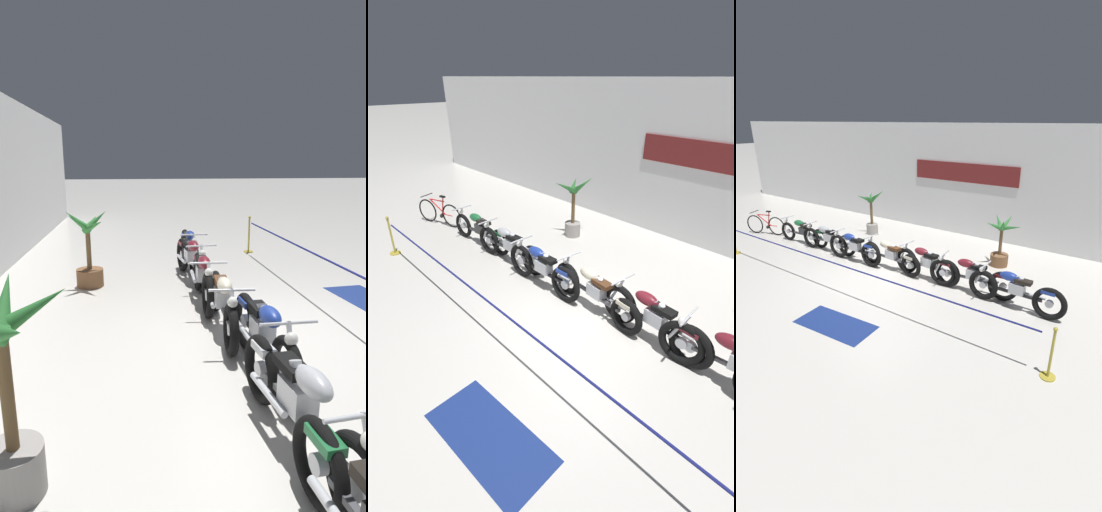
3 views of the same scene
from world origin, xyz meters
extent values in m
plane|color=silver|center=(0.00, 0.00, 0.00)|extent=(120.00, 120.00, 0.00)
cube|color=white|center=(0.00, 5.12, 2.10)|extent=(28.00, 0.25, 4.20)
cube|color=maroon|center=(0.10, 4.98, 2.44)|extent=(4.34, 0.04, 0.70)
torus|color=black|center=(-4.96, 0.55, 0.35)|extent=(0.71, 0.16, 0.70)
torus|color=black|center=(-3.28, 0.68, 0.35)|extent=(0.71, 0.16, 0.70)
cylinder|color=silver|center=(-4.96, 0.55, 0.35)|extent=(0.17, 0.09, 0.17)
cylinder|color=silver|center=(-3.28, 0.68, 0.35)|extent=(0.17, 0.09, 0.17)
cylinder|color=silver|center=(-5.05, 0.54, 0.63)|extent=(0.31, 0.08, 0.59)
cube|color=#2D2D30|center=(-4.07, 0.62, 0.51)|extent=(0.38, 0.25, 0.26)
cylinder|color=#2D2D30|center=(-4.11, 0.62, 0.71)|extent=(0.19, 0.12, 0.24)
cylinder|color=#2D2D30|center=(-4.03, 0.62, 0.71)|extent=(0.19, 0.12, 0.24)
cylinder|color=silver|center=(-3.78, 0.78, 0.37)|extent=(0.70, 0.12, 0.07)
cube|color=#47474C|center=(-4.12, 0.62, 0.37)|extent=(1.34, 0.16, 0.06)
ellipsoid|color=#1E6B38|center=(-4.30, 0.60, 0.77)|extent=(0.48, 0.26, 0.22)
cube|color=black|center=(-3.94, 0.63, 0.73)|extent=(0.41, 0.23, 0.09)
cube|color=#1E6B38|center=(-3.33, 0.68, 0.60)|extent=(0.33, 0.18, 0.08)
cylinder|color=silver|center=(-4.94, 0.55, 0.90)|extent=(0.08, 0.62, 0.04)
sphere|color=silver|center=(-5.02, 0.55, 0.76)|extent=(0.14, 0.14, 0.14)
torus|color=black|center=(-3.55, 0.52, 0.37)|extent=(0.75, 0.19, 0.75)
torus|color=black|center=(-1.90, 0.67, 0.37)|extent=(0.75, 0.19, 0.75)
cylinder|color=silver|center=(-3.55, 0.52, 0.37)|extent=(0.18, 0.10, 0.18)
cylinder|color=silver|center=(-1.90, 0.67, 0.37)|extent=(0.18, 0.10, 0.18)
cylinder|color=silver|center=(-3.64, 0.51, 0.66)|extent=(0.31, 0.08, 0.59)
cube|color=silver|center=(-2.68, 0.60, 0.53)|extent=(0.38, 0.25, 0.26)
cylinder|color=silver|center=(-2.72, 0.60, 0.73)|extent=(0.19, 0.13, 0.24)
cylinder|color=silver|center=(-2.64, 0.61, 0.73)|extent=(0.19, 0.13, 0.24)
cylinder|color=silver|center=(-2.39, 0.77, 0.39)|extent=(0.70, 0.13, 0.07)
cube|color=#47474C|center=(-2.73, 0.60, 0.39)|extent=(1.32, 0.18, 0.06)
ellipsoid|color=#B7BABF|center=(-2.91, 0.58, 0.79)|extent=(0.48, 0.26, 0.22)
cube|color=black|center=(-2.55, 0.61, 0.75)|extent=(0.42, 0.24, 0.09)
cube|color=#B7BABF|center=(-1.95, 0.67, 0.64)|extent=(0.33, 0.19, 0.08)
cylinder|color=silver|center=(-3.53, 0.52, 0.92)|extent=(0.09, 0.62, 0.04)
sphere|color=silver|center=(-3.61, 0.52, 0.78)|extent=(0.14, 0.14, 0.14)
torus|color=black|center=(-2.06, 0.44, 0.40)|extent=(0.79, 0.13, 0.79)
torus|color=black|center=(-0.63, 0.47, 0.40)|extent=(0.79, 0.13, 0.79)
cylinder|color=silver|center=(-2.06, 0.44, 0.40)|extent=(0.19, 0.08, 0.19)
cylinder|color=silver|center=(-0.63, 0.47, 0.40)|extent=(0.19, 0.08, 0.19)
cylinder|color=silver|center=(-2.15, 0.44, 0.68)|extent=(0.30, 0.06, 0.59)
cube|color=silver|center=(-1.29, 0.46, 0.56)|extent=(0.36, 0.23, 0.26)
cylinder|color=silver|center=(-1.33, 0.46, 0.76)|extent=(0.18, 0.11, 0.24)
cylinder|color=silver|center=(-1.25, 0.46, 0.76)|extent=(0.18, 0.11, 0.24)
cylinder|color=silver|center=(-0.99, 0.60, 0.42)|extent=(0.70, 0.08, 0.07)
cube|color=black|center=(-1.34, 0.46, 0.42)|extent=(1.15, 0.08, 0.06)
ellipsoid|color=navy|center=(-1.52, 0.45, 0.82)|extent=(0.46, 0.23, 0.22)
cube|color=black|center=(-1.16, 0.46, 0.78)|extent=(0.40, 0.21, 0.09)
cube|color=navy|center=(-0.68, 0.47, 0.68)|extent=(0.32, 0.17, 0.08)
cylinder|color=silver|center=(-2.04, 0.44, 0.95)|extent=(0.05, 0.62, 0.04)
sphere|color=silver|center=(-2.12, 0.44, 0.81)|extent=(0.14, 0.14, 0.14)
torus|color=black|center=(-0.81, 0.72, 0.36)|extent=(0.73, 0.19, 0.72)
torus|color=black|center=(0.84, 0.58, 0.36)|extent=(0.73, 0.19, 0.72)
cylinder|color=silver|center=(-0.81, 0.72, 0.36)|extent=(0.17, 0.09, 0.17)
cylinder|color=silver|center=(0.84, 0.58, 0.36)|extent=(0.17, 0.09, 0.17)
cylinder|color=silver|center=(-0.90, 0.73, 0.64)|extent=(0.31, 0.08, 0.59)
cube|color=silver|center=(0.06, 0.64, 0.52)|extent=(0.38, 0.25, 0.26)
cylinder|color=silver|center=(0.02, 0.65, 0.72)|extent=(0.19, 0.13, 0.24)
cylinder|color=silver|center=(0.11, 0.64, 0.72)|extent=(0.19, 0.13, 0.24)
cylinder|color=silver|center=(0.38, 0.76, 0.38)|extent=(0.70, 0.13, 0.07)
cube|color=#47474C|center=(0.01, 0.65, 0.38)|extent=(1.33, 0.18, 0.06)
ellipsoid|color=beige|center=(-0.16, 0.67, 0.78)|extent=(0.48, 0.26, 0.22)
cube|color=#4C2D19|center=(0.19, 0.63, 0.74)|extent=(0.42, 0.23, 0.09)
cube|color=beige|center=(0.79, 0.58, 0.61)|extent=(0.33, 0.19, 0.08)
cylinder|color=silver|center=(-0.79, 0.72, 0.91)|extent=(0.09, 0.62, 0.04)
sphere|color=silver|center=(-0.87, 0.73, 0.77)|extent=(0.14, 0.14, 0.14)
torus|color=black|center=(0.54, 0.77, 0.39)|extent=(0.79, 0.18, 0.78)
torus|color=black|center=(2.03, 0.68, 0.39)|extent=(0.79, 0.18, 0.78)
cylinder|color=silver|center=(0.54, 0.77, 0.39)|extent=(0.19, 0.09, 0.18)
cylinder|color=silver|center=(2.03, 0.68, 0.39)|extent=(0.19, 0.09, 0.18)
cylinder|color=silver|center=(0.45, 0.77, 0.68)|extent=(0.31, 0.07, 0.59)
cube|color=silver|center=(1.33, 0.72, 0.55)|extent=(0.37, 0.24, 0.26)
cylinder|color=silver|center=(1.29, 0.72, 0.75)|extent=(0.19, 0.12, 0.24)
cylinder|color=silver|center=(1.37, 0.72, 0.75)|extent=(0.19, 0.12, 0.24)
cylinder|color=silver|center=(1.64, 0.84, 0.41)|extent=(0.70, 0.11, 0.07)
cube|color=black|center=(1.28, 0.72, 0.41)|extent=(1.19, 0.13, 0.06)
ellipsoid|color=maroon|center=(1.10, 0.73, 0.81)|extent=(0.47, 0.25, 0.22)
cube|color=black|center=(1.46, 0.71, 0.77)|extent=(0.41, 0.22, 0.09)
cube|color=maroon|center=(1.98, 0.68, 0.67)|extent=(0.33, 0.18, 0.08)
cylinder|color=silver|center=(0.56, 0.77, 0.94)|extent=(0.07, 0.62, 0.04)
sphere|color=silver|center=(0.48, 0.77, 0.80)|extent=(0.14, 0.14, 0.14)
torus|color=black|center=(1.89, 0.64, 0.40)|extent=(0.80, 0.20, 0.80)
torus|color=black|center=(3.57, 0.80, 0.40)|extent=(0.80, 0.20, 0.80)
cylinder|color=silver|center=(1.89, 0.64, 0.40)|extent=(0.19, 0.10, 0.19)
cylinder|color=silver|center=(3.57, 0.80, 0.40)|extent=(0.19, 0.10, 0.19)
cylinder|color=silver|center=(1.80, 0.63, 0.68)|extent=(0.31, 0.08, 0.59)
cube|color=silver|center=(2.78, 0.72, 0.56)|extent=(0.38, 0.25, 0.26)
cylinder|color=silver|center=(2.74, 0.72, 0.76)|extent=(0.19, 0.13, 0.24)
cylinder|color=silver|center=(2.82, 0.73, 0.76)|extent=(0.19, 0.13, 0.24)
cylinder|color=silver|center=(3.06, 0.89, 0.42)|extent=(0.70, 0.13, 0.07)
cube|color=#47474C|center=(2.73, 0.72, 0.42)|extent=(1.35, 0.19, 0.06)
ellipsoid|color=maroon|center=(2.55, 0.70, 0.82)|extent=(0.48, 0.26, 0.22)
cube|color=black|center=(2.91, 0.74, 0.78)|extent=(0.42, 0.24, 0.09)
cube|color=maroon|center=(3.52, 0.79, 0.68)|extent=(0.33, 0.19, 0.08)
cylinder|color=silver|center=(1.91, 0.64, 0.95)|extent=(0.09, 0.62, 0.04)
sphere|color=silver|center=(1.83, 0.63, 0.81)|extent=(0.14, 0.14, 0.14)
torus|color=black|center=(3.13, 0.59, 0.40)|extent=(0.80, 0.15, 0.80)
torus|color=black|center=(4.79, 0.57, 0.40)|extent=(0.80, 0.15, 0.80)
cylinder|color=silver|center=(3.13, 0.59, 0.40)|extent=(0.19, 0.08, 0.19)
cylinder|color=silver|center=(4.79, 0.57, 0.40)|extent=(0.19, 0.08, 0.19)
cylinder|color=silver|center=(3.04, 0.59, 0.68)|extent=(0.30, 0.06, 0.59)
cube|color=silver|center=(4.01, 0.58, 0.56)|extent=(0.36, 0.23, 0.26)
cylinder|color=silver|center=(3.97, 0.58, 0.76)|extent=(0.18, 0.11, 0.24)
cylinder|color=silver|center=(4.05, 0.58, 0.76)|extent=(0.18, 0.11, 0.24)
cylinder|color=silver|center=(4.31, 0.71, 0.42)|extent=(0.70, 0.08, 0.07)
cube|color=black|center=(3.96, 0.58, 0.42)|extent=(1.33, 0.08, 0.06)
ellipsoid|color=navy|center=(3.78, 0.58, 0.82)|extent=(0.46, 0.23, 0.22)
cube|color=black|center=(4.14, 0.58, 0.78)|extent=(0.40, 0.21, 0.09)
cube|color=navy|center=(4.74, 0.57, 0.68)|extent=(0.32, 0.16, 0.08)
cylinder|color=silver|center=(3.15, 0.59, 0.95)|extent=(0.04, 0.62, 0.04)
sphere|color=silver|center=(3.07, 0.59, 0.81)|extent=(0.14, 0.14, 0.14)
torus|color=black|center=(-6.81, 0.30, 0.37)|extent=(0.72, 0.28, 0.74)
torus|color=black|center=(-5.84, 0.63, 0.37)|extent=(0.72, 0.28, 0.74)
cylinder|color=red|center=(-6.37, 0.45, 0.59)|extent=(0.58, 0.23, 0.43)
cylinder|color=red|center=(-6.32, 0.47, 0.79)|extent=(0.53, 0.21, 0.04)
cylinder|color=red|center=(-6.13, 0.53, 0.67)|extent=(0.15, 0.08, 0.55)
cube|color=black|center=(-6.10, 0.55, 0.95)|extent=(0.20, 0.13, 0.05)
cylinder|color=red|center=(-6.03, 0.57, 0.37)|extent=(0.44, 0.18, 0.03)
cylinder|color=black|center=(-6.75, 0.32, 0.89)|extent=(0.18, 0.46, 0.03)
cylinder|color=black|center=(-6.25, 0.49, 0.29)|extent=(0.13, 0.09, 0.12)
cylinder|color=gray|center=(-2.87, 2.97, 0.20)|extent=(0.45, 0.45, 0.41)
cylinder|color=brown|center=(-2.87, 2.97, 0.89)|extent=(0.10, 0.10, 0.97)
cone|color=#286B2D|center=(-2.67, 2.98, 1.52)|extent=(0.55, 0.19, 0.46)
cone|color=#286B2D|center=(-2.78, 3.23, 1.51)|extent=(0.32, 0.68, 0.50)
cone|color=#286B2D|center=(-3.04, 3.14, 1.47)|extent=(0.48, 0.54, 0.45)
cone|color=#286B2D|center=(-3.10, 2.85, 1.45)|extent=(0.60, 0.45, 0.38)
cone|color=#286B2D|center=(-2.77, 2.76, 1.49)|extent=(0.35, 0.56, 0.46)
cylinder|color=brown|center=(2.60, 2.89, 0.18)|extent=(0.56, 0.56, 0.37)
cylinder|color=brown|center=(2.60, 2.89, 0.80)|extent=(0.10, 0.10, 0.86)
cone|color=#337F38|center=(2.90, 2.83, 1.31)|extent=(0.73, 0.32, 0.35)
cone|color=#337F38|center=(2.67, 3.10, 1.39)|extent=(0.31, 0.56, 0.52)
cone|color=#337F38|center=(2.42, 3.04, 1.38)|extent=(0.52, 0.49, 0.53)
cone|color=#337F38|center=(2.41, 2.75, 1.31)|extent=(0.53, 0.49, 0.41)
cone|color=#337F38|center=(2.69, 2.72, 1.39)|extent=(0.35, 0.51, 0.53)
cylinder|color=gold|center=(-5.24, -1.39, 0.01)|extent=(0.28, 0.28, 0.03)
cylinder|color=navy|center=(0.06, -1.39, 0.88)|extent=(10.17, 0.04, 0.04)
cylinder|color=gold|center=(5.36, -1.39, 0.01)|extent=(0.28, 0.28, 0.03)
cylinder|color=gold|center=(5.36, -1.39, 0.50)|extent=(0.05, 0.05, 0.95)
sphere|color=gold|center=(5.36, -1.39, 1.01)|extent=(0.08, 0.08, 0.08)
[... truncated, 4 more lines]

